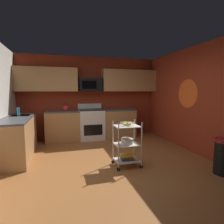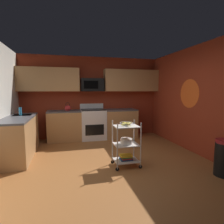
{
  "view_description": "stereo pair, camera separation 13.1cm",
  "coord_description": "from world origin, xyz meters",
  "px_view_note": "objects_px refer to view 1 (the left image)",
  "views": [
    {
      "loc": [
        -0.96,
        -3.61,
        1.53
      ],
      "look_at": [
        0.16,
        0.34,
        1.05
      ],
      "focal_mm": 29.76,
      "sensor_mm": 36.0,
      "label": 1
    },
    {
      "loc": [
        -0.84,
        -3.64,
        1.53
      ],
      "look_at": [
        0.16,
        0.34,
        1.05
      ],
      "focal_mm": 29.76,
      "sensor_mm": 36.0,
      "label": 2
    }
  ],
  "objects_px": {
    "rolling_cart": "(127,144)",
    "book_stack": "(127,157)",
    "dish_soap_bottle": "(18,112)",
    "oven_range": "(91,124)",
    "fruit_bowl": "(127,123)",
    "microwave": "(90,85)",
    "kettle": "(66,108)",
    "mixing_bowl_large": "(127,141)",
    "trash_can": "(224,157)"
  },
  "relations": [
    {
      "from": "microwave",
      "to": "trash_can",
      "type": "height_order",
      "value": "microwave"
    },
    {
      "from": "rolling_cart",
      "to": "dish_soap_bottle",
      "type": "bearing_deg",
      "value": 146.88
    },
    {
      "from": "rolling_cart",
      "to": "kettle",
      "type": "relative_size",
      "value": 3.47
    },
    {
      "from": "oven_range",
      "to": "microwave",
      "type": "xyz_separation_m",
      "value": [
        -0.0,
        0.1,
        1.22
      ]
    },
    {
      "from": "mixing_bowl_large",
      "to": "dish_soap_bottle",
      "type": "distance_m",
      "value": 2.72
    },
    {
      "from": "oven_range",
      "to": "rolling_cart",
      "type": "distance_m",
      "value": 2.32
    },
    {
      "from": "rolling_cart",
      "to": "fruit_bowl",
      "type": "xyz_separation_m",
      "value": [
        0.0,
        0.0,
        0.42
      ]
    },
    {
      "from": "oven_range",
      "to": "fruit_bowl",
      "type": "distance_m",
      "value": 2.36
    },
    {
      "from": "microwave",
      "to": "kettle",
      "type": "distance_m",
      "value": 1.04
    },
    {
      "from": "fruit_bowl",
      "to": "rolling_cart",
      "type": "bearing_deg",
      "value": -153.43
    },
    {
      "from": "mixing_bowl_large",
      "to": "rolling_cart",
      "type": "bearing_deg",
      "value": 0.0
    },
    {
      "from": "microwave",
      "to": "book_stack",
      "type": "relative_size",
      "value": 2.78
    },
    {
      "from": "oven_range",
      "to": "book_stack",
      "type": "distance_m",
      "value": 2.34
    },
    {
      "from": "mixing_bowl_large",
      "to": "oven_range",
      "type": "bearing_deg",
      "value": 98.28
    },
    {
      "from": "trash_can",
      "to": "rolling_cart",
      "type": "bearing_deg",
      "value": 152.18
    },
    {
      "from": "trash_can",
      "to": "mixing_bowl_large",
      "type": "bearing_deg",
      "value": 152.18
    },
    {
      "from": "oven_range",
      "to": "mixing_bowl_large",
      "type": "bearing_deg",
      "value": -81.72
    },
    {
      "from": "oven_range",
      "to": "microwave",
      "type": "height_order",
      "value": "microwave"
    },
    {
      "from": "mixing_bowl_large",
      "to": "book_stack",
      "type": "xyz_separation_m",
      "value": [
        0.0,
        0.0,
        -0.34
      ]
    },
    {
      "from": "oven_range",
      "to": "fruit_bowl",
      "type": "height_order",
      "value": "oven_range"
    },
    {
      "from": "dish_soap_bottle",
      "to": "book_stack",
      "type": "bearing_deg",
      "value": -33.12
    },
    {
      "from": "mixing_bowl_large",
      "to": "trash_can",
      "type": "xyz_separation_m",
      "value": [
        1.58,
        -0.83,
        -0.19
      ]
    },
    {
      "from": "mixing_bowl_large",
      "to": "book_stack",
      "type": "bearing_deg",
      "value": 0.0
    },
    {
      "from": "mixing_bowl_large",
      "to": "microwave",
      "type": "bearing_deg",
      "value": 97.94
    },
    {
      "from": "fruit_bowl",
      "to": "dish_soap_bottle",
      "type": "relative_size",
      "value": 1.36
    },
    {
      "from": "rolling_cart",
      "to": "trash_can",
      "type": "relative_size",
      "value": 1.39
    },
    {
      "from": "oven_range",
      "to": "rolling_cart",
      "type": "relative_size",
      "value": 1.2
    },
    {
      "from": "oven_range",
      "to": "kettle",
      "type": "bearing_deg",
      "value": -179.71
    },
    {
      "from": "kettle",
      "to": "trash_can",
      "type": "distance_m",
      "value": 4.17
    },
    {
      "from": "mixing_bowl_large",
      "to": "kettle",
      "type": "xyz_separation_m",
      "value": [
        -1.1,
        2.3,
        0.48
      ]
    },
    {
      "from": "dish_soap_bottle",
      "to": "trash_can",
      "type": "xyz_separation_m",
      "value": [
        3.82,
        -2.3,
        -0.69
      ]
    },
    {
      "from": "rolling_cart",
      "to": "oven_range",
      "type": "bearing_deg",
      "value": 98.29
    },
    {
      "from": "fruit_bowl",
      "to": "dish_soap_bottle",
      "type": "height_order",
      "value": "dish_soap_bottle"
    },
    {
      "from": "microwave",
      "to": "rolling_cart",
      "type": "bearing_deg",
      "value": -82.05
    },
    {
      "from": "oven_range",
      "to": "dish_soap_bottle",
      "type": "height_order",
      "value": "dish_soap_bottle"
    },
    {
      "from": "fruit_bowl",
      "to": "dish_soap_bottle",
      "type": "bearing_deg",
      "value": 146.88
    },
    {
      "from": "rolling_cart",
      "to": "book_stack",
      "type": "distance_m",
      "value": 0.27
    },
    {
      "from": "trash_can",
      "to": "fruit_bowl",
      "type": "bearing_deg",
      "value": 152.18
    },
    {
      "from": "mixing_bowl_large",
      "to": "trash_can",
      "type": "distance_m",
      "value": 1.8
    },
    {
      "from": "oven_range",
      "to": "dish_soap_bottle",
      "type": "xyz_separation_m",
      "value": [
        -1.9,
        -0.84,
        0.54
      ]
    },
    {
      "from": "rolling_cart",
      "to": "fruit_bowl",
      "type": "bearing_deg",
      "value": 26.57
    },
    {
      "from": "oven_range",
      "to": "trash_can",
      "type": "xyz_separation_m",
      "value": [
        1.92,
        -3.13,
        -0.15
      ]
    },
    {
      "from": "book_stack",
      "to": "kettle",
      "type": "height_order",
      "value": "kettle"
    },
    {
      "from": "rolling_cart",
      "to": "fruit_bowl",
      "type": "height_order",
      "value": "rolling_cart"
    },
    {
      "from": "microwave",
      "to": "dish_soap_bottle",
      "type": "xyz_separation_m",
      "value": [
        -1.9,
        -0.94,
        -0.68
      ]
    },
    {
      "from": "oven_range",
      "to": "rolling_cart",
      "type": "xyz_separation_m",
      "value": [
        0.34,
        -2.3,
        -0.03
      ]
    },
    {
      "from": "microwave",
      "to": "rolling_cart",
      "type": "xyz_separation_m",
      "value": [
        0.34,
        -2.4,
        -1.25
      ]
    },
    {
      "from": "fruit_bowl",
      "to": "mixing_bowl_large",
      "type": "height_order",
      "value": "fruit_bowl"
    },
    {
      "from": "oven_range",
      "to": "kettle",
      "type": "distance_m",
      "value": 0.92
    },
    {
      "from": "dish_soap_bottle",
      "to": "rolling_cart",
      "type": "bearing_deg",
      "value": -33.12
    }
  ]
}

